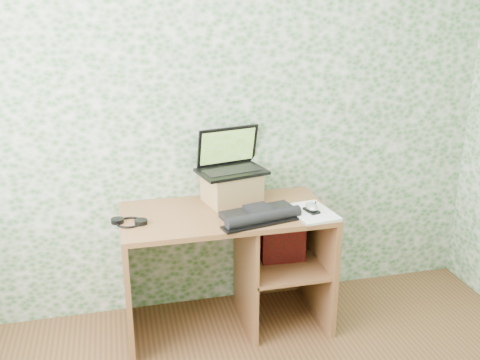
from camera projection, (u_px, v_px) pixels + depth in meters
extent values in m
plane|color=silver|center=(214.00, 107.00, 3.19)|extent=(3.50, 0.00, 3.50)
cube|color=brown|center=(226.00, 214.00, 3.09)|extent=(1.20, 0.60, 0.03)
cube|color=brown|center=(127.00, 283.00, 3.08)|extent=(0.03, 0.60, 0.72)
cube|color=brown|center=(317.00, 261.00, 3.34)|extent=(0.03, 0.60, 0.72)
cube|color=brown|center=(245.00, 269.00, 3.24)|extent=(0.02, 0.56, 0.72)
cube|color=brown|center=(282.00, 262.00, 3.28)|extent=(0.46, 0.56, 0.02)
cube|color=brown|center=(270.00, 245.00, 3.56)|extent=(0.48, 0.02, 0.72)
cube|color=olive|center=(232.00, 187.00, 3.20)|extent=(0.36, 0.32, 0.18)
cube|color=black|center=(232.00, 171.00, 3.17)|extent=(0.44, 0.35, 0.02)
cube|color=black|center=(232.00, 170.00, 3.16)|extent=(0.36, 0.22, 0.00)
cube|color=black|center=(228.00, 146.00, 3.23)|extent=(0.39, 0.15, 0.24)
cube|color=#3A651C|center=(228.00, 147.00, 3.22)|extent=(0.35, 0.12, 0.20)
cube|color=black|center=(258.00, 213.00, 3.03)|extent=(0.45, 0.24, 0.03)
cube|color=black|center=(258.00, 211.00, 3.02)|extent=(0.16, 0.16, 0.05)
cylinder|color=black|center=(264.00, 217.00, 2.92)|extent=(0.45, 0.16, 0.07)
cube|color=black|center=(264.00, 223.00, 2.92)|extent=(0.49, 0.20, 0.01)
torus|color=black|center=(129.00, 222.00, 2.92)|extent=(0.19, 0.19, 0.01)
cylinder|color=black|center=(117.00, 221.00, 2.93)|extent=(0.07, 0.07, 0.02)
cylinder|color=black|center=(141.00, 222.00, 2.91)|extent=(0.07, 0.07, 0.02)
cube|color=white|center=(312.00, 212.00, 3.06)|extent=(0.26, 0.34, 0.01)
ellipsoid|color=silver|center=(312.00, 209.00, 3.04)|extent=(0.09, 0.12, 0.04)
cylinder|color=black|center=(315.00, 207.00, 3.11)|extent=(0.07, 0.14, 0.01)
cube|color=maroon|center=(283.00, 237.00, 3.23)|extent=(0.27, 0.10, 0.32)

